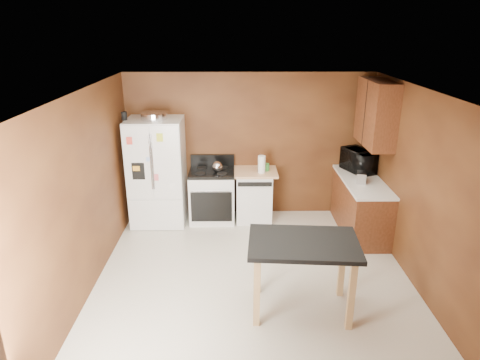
{
  "coord_description": "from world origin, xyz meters",
  "views": [
    {
      "loc": [
        -0.24,
        -4.93,
        3.24
      ],
      "look_at": [
        -0.17,
        0.85,
        1.13
      ],
      "focal_mm": 32.0,
      "sensor_mm": 36.0,
      "label": 1
    }
  ],
  "objects_px": {
    "microwave": "(358,162)",
    "island": "(303,252)",
    "pen_cup": "(124,116)",
    "dishwasher": "(254,195)",
    "paper_towel": "(262,164)",
    "gas_range": "(212,195)",
    "kettle": "(217,167)",
    "toaster": "(361,177)",
    "refrigerator": "(157,172)",
    "roasting_pan": "(154,116)",
    "green_canister": "(266,167)"
  },
  "relations": [
    {
      "from": "toaster",
      "to": "island",
      "type": "relative_size",
      "value": 0.18
    },
    {
      "from": "pen_cup",
      "to": "island",
      "type": "distance_m",
      "value": 3.66
    },
    {
      "from": "pen_cup",
      "to": "microwave",
      "type": "height_order",
      "value": "pen_cup"
    },
    {
      "from": "roasting_pan",
      "to": "gas_range",
      "type": "bearing_deg",
      "value": 3.78
    },
    {
      "from": "gas_range",
      "to": "paper_towel",
      "type": "bearing_deg",
      "value": -4.89
    },
    {
      "from": "microwave",
      "to": "dishwasher",
      "type": "distance_m",
      "value": 1.85
    },
    {
      "from": "roasting_pan",
      "to": "island",
      "type": "height_order",
      "value": "roasting_pan"
    },
    {
      "from": "island",
      "to": "kettle",
      "type": "bearing_deg",
      "value": 113.44
    },
    {
      "from": "pen_cup",
      "to": "gas_range",
      "type": "xyz_separation_m",
      "value": [
        1.36,
        0.13,
        -1.41
      ]
    },
    {
      "from": "island",
      "to": "green_canister",
      "type": "bearing_deg",
      "value": 95.66
    },
    {
      "from": "pen_cup",
      "to": "green_canister",
      "type": "height_order",
      "value": "pen_cup"
    },
    {
      "from": "toaster",
      "to": "refrigerator",
      "type": "relative_size",
      "value": 0.13
    },
    {
      "from": "refrigerator",
      "to": "paper_towel",
      "type": "bearing_deg",
      "value": -0.37
    },
    {
      "from": "dishwasher",
      "to": "refrigerator",
      "type": "bearing_deg",
      "value": -177.01
    },
    {
      "from": "microwave",
      "to": "island",
      "type": "relative_size",
      "value": 0.46
    },
    {
      "from": "kettle",
      "to": "refrigerator",
      "type": "distance_m",
      "value": 1.01
    },
    {
      "from": "kettle",
      "to": "island",
      "type": "height_order",
      "value": "kettle"
    },
    {
      "from": "microwave",
      "to": "dishwasher",
      "type": "height_order",
      "value": "microwave"
    },
    {
      "from": "paper_towel",
      "to": "toaster",
      "type": "height_order",
      "value": "paper_towel"
    },
    {
      "from": "kettle",
      "to": "island",
      "type": "xyz_separation_m",
      "value": [
        1.08,
        -2.49,
        -0.22
      ]
    },
    {
      "from": "roasting_pan",
      "to": "island",
      "type": "xyz_separation_m",
      "value": [
        2.08,
        -2.48,
        -1.08
      ]
    },
    {
      "from": "refrigerator",
      "to": "island",
      "type": "bearing_deg",
      "value": -49.86
    },
    {
      "from": "pen_cup",
      "to": "paper_towel",
      "type": "xyz_separation_m",
      "value": [
        2.2,
        0.06,
        -0.83
      ]
    },
    {
      "from": "paper_towel",
      "to": "dishwasher",
      "type": "distance_m",
      "value": 0.6
    },
    {
      "from": "roasting_pan",
      "to": "island",
      "type": "relative_size",
      "value": 0.32
    },
    {
      "from": "kettle",
      "to": "dishwasher",
      "type": "relative_size",
      "value": 0.2
    },
    {
      "from": "gas_range",
      "to": "dishwasher",
      "type": "distance_m",
      "value": 0.72
    },
    {
      "from": "pen_cup",
      "to": "toaster",
      "type": "relative_size",
      "value": 0.58
    },
    {
      "from": "refrigerator",
      "to": "green_canister",
      "type": "bearing_deg",
      "value": 3.01
    },
    {
      "from": "kettle",
      "to": "microwave",
      "type": "bearing_deg",
      "value": 0.18
    },
    {
      "from": "paper_towel",
      "to": "gas_range",
      "type": "relative_size",
      "value": 0.27
    },
    {
      "from": "toaster",
      "to": "dishwasher",
      "type": "relative_size",
      "value": 0.26
    },
    {
      "from": "microwave",
      "to": "island",
      "type": "bearing_deg",
      "value": 129.49
    },
    {
      "from": "pen_cup",
      "to": "dishwasher",
      "type": "distance_m",
      "value": 2.52
    },
    {
      "from": "roasting_pan",
      "to": "dishwasher",
      "type": "xyz_separation_m",
      "value": [
        1.62,
        0.08,
        -1.4
      ]
    },
    {
      "from": "paper_towel",
      "to": "gas_range",
      "type": "xyz_separation_m",
      "value": [
        -0.84,
        0.07,
        -0.57
      ]
    },
    {
      "from": "gas_range",
      "to": "dishwasher",
      "type": "relative_size",
      "value": 1.24
    },
    {
      "from": "green_canister",
      "to": "microwave",
      "type": "xyz_separation_m",
      "value": [
        1.54,
        -0.07,
        0.12
      ]
    },
    {
      "from": "green_canister",
      "to": "gas_range",
      "type": "relative_size",
      "value": 0.11
    },
    {
      "from": "roasting_pan",
      "to": "island",
      "type": "bearing_deg",
      "value": -50.0
    },
    {
      "from": "gas_range",
      "to": "toaster",
      "type": "bearing_deg",
      "value": -13.89
    },
    {
      "from": "island",
      "to": "toaster",
      "type": "bearing_deg",
      "value": 58.52
    },
    {
      "from": "microwave",
      "to": "toaster",
      "type": "bearing_deg",
      "value": 146.85
    },
    {
      "from": "pen_cup",
      "to": "refrigerator",
      "type": "distance_m",
      "value": 1.07
    },
    {
      "from": "microwave",
      "to": "refrigerator",
      "type": "bearing_deg",
      "value": 67.2
    },
    {
      "from": "pen_cup",
      "to": "paper_towel",
      "type": "relative_size",
      "value": 0.46
    },
    {
      "from": "roasting_pan",
      "to": "toaster",
      "type": "distance_m",
      "value": 3.42
    },
    {
      "from": "dishwasher",
      "to": "kettle",
      "type": "bearing_deg",
      "value": -173.73
    },
    {
      "from": "roasting_pan",
      "to": "kettle",
      "type": "distance_m",
      "value": 1.32
    },
    {
      "from": "kettle",
      "to": "toaster",
      "type": "height_order",
      "value": "kettle"
    }
  ]
}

